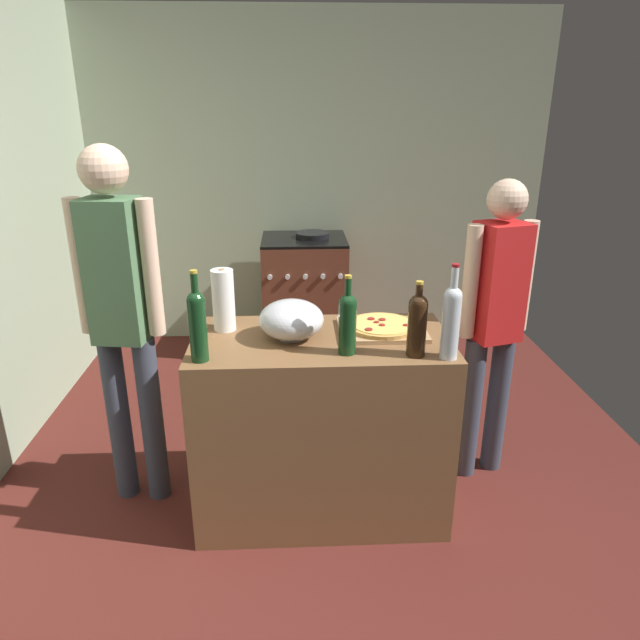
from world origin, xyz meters
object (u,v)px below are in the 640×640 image
wine_bottle_clear (417,322)px  wine_bottle_dark (451,319)px  pizza (382,325)px  paper_towel_roll (223,300)px  person_in_stripes (121,308)px  person_in_red (494,315)px  wine_bottle_amber (347,321)px  mixing_bowl (291,320)px  wine_bottle_green (197,322)px  stove (305,295)px

wine_bottle_clear → wine_bottle_dark: 0.14m
wine_bottle_clear → pizza: bearing=110.4°
paper_towel_roll → wine_bottle_dark: bearing=-21.0°
wine_bottle_dark → person_in_stripes: (-1.44, 0.37, -0.06)m
person_in_stripes → person_in_red: size_ratio=1.11×
person_in_stripes → person_in_red: person_in_stripes is taller
wine_bottle_amber → person_in_red: bearing=28.7°
pizza → person_in_red: 0.63m
pizza → mixing_bowl: mixing_bowl is taller
wine_bottle_amber → wine_bottle_green: (-0.61, -0.04, 0.02)m
mixing_bowl → paper_towel_roll: size_ratio=0.99×
wine_bottle_dark → stove: (-0.55, 2.20, -0.61)m
pizza → person_in_red: size_ratio=0.20×
wine_bottle_green → pizza: bearing=19.4°
pizza → person_in_stripes: (-1.20, 0.06, 0.09)m
mixing_bowl → person_in_stripes: person_in_stripes is taller
wine_bottle_clear → stove: size_ratio=0.33×
wine_bottle_green → wine_bottle_clear: bearing=0.5°
pizza → wine_bottle_clear: bearing=-69.6°
pizza → mixing_bowl: 0.43m
wine_bottle_green → wine_bottle_dark: 1.03m
wine_bottle_green → wine_bottle_clear: size_ratio=1.19×
stove → mixing_bowl: bearing=-93.0°
mixing_bowl → pizza: bearing=8.0°
pizza → wine_bottle_clear: (0.10, -0.27, 0.12)m
pizza → wine_bottle_dark: size_ratio=0.79×
stove → person_in_red: bearing=-61.6°
wine_bottle_green → stove: wine_bottle_green is taller
wine_bottle_clear → person_in_stripes: (-1.31, 0.34, -0.03)m
wine_bottle_clear → wine_bottle_dark: (0.13, -0.03, 0.03)m
person_in_stripes → wine_bottle_amber: bearing=-16.4°
paper_towel_roll → wine_bottle_clear: 0.90m
stove → person_in_stripes: person_in_stripes is taller
stove → person_in_red: 1.98m
wine_bottle_clear → stove: 2.28m
mixing_bowl → paper_towel_roll: 0.34m
wine_bottle_amber → person_in_stripes: person_in_stripes is taller
pizza → person_in_red: person_in_red is taller
wine_bottle_amber → wine_bottle_clear: size_ratio=1.06×
wine_bottle_dark → person_in_red: person_in_red is taller
wine_bottle_amber → stove: (-0.13, 2.13, -0.58)m
wine_bottle_green → person_in_stripes: 0.53m
mixing_bowl → wine_bottle_clear: 0.57m
paper_towel_roll → wine_bottle_green: size_ratio=0.76×
paper_towel_roll → stove: 1.96m
paper_towel_roll → person_in_stripes: bearing=-179.9°
wine_bottle_green → person_in_stripes: bearing=139.6°
wine_bottle_clear → wine_bottle_dark: wine_bottle_dark is taller
pizza → person_in_red: (0.60, 0.19, -0.03)m
pizza → person_in_stripes: 1.21m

